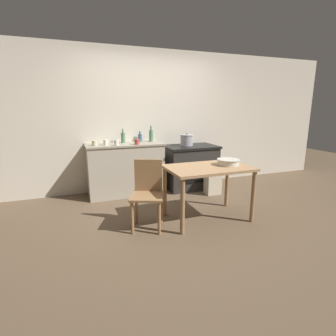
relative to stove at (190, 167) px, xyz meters
name	(u,v)px	position (x,y,z in m)	size (l,w,h in m)	color
ground_plane	(181,216)	(-0.71, -1.23, -0.41)	(14.00, 14.00, 0.00)	brown
wall_back	(149,121)	(-0.71, 0.36, 0.87)	(8.00, 0.07, 2.55)	beige
counter_cabinet	(126,169)	(-1.24, 0.05, 0.05)	(1.32, 0.57, 0.91)	#B2A893
stove	(190,167)	(0.00, 0.00, 0.00)	(0.97, 0.68, 0.82)	#2D2B28
work_table	(208,174)	(-0.40, -1.42, 0.23)	(1.12, 0.72, 0.74)	#A87F56
chair	(148,192)	(-1.24, -1.36, 0.06)	(0.52, 0.52, 0.87)	#997047
flour_sack	(213,184)	(0.21, -0.51, -0.22)	(0.27, 0.19, 0.38)	beige
stock_pot	(187,140)	(-0.06, 0.03, 0.51)	(0.25, 0.25, 0.23)	#A8A8AD
mixing_bowl_large	(228,162)	(-0.10, -1.42, 0.38)	(0.31, 0.31, 0.08)	silver
bottle_far_left	(140,138)	(-0.91, 0.25, 0.57)	(0.07, 0.07, 0.18)	#3D5675
bottle_left	(123,137)	(-1.24, 0.17, 0.59)	(0.07, 0.07, 0.24)	#517F5B
bottle_mid_left	(151,135)	(-0.72, 0.17, 0.61)	(0.07, 0.07, 0.29)	#517F5B
cup_center_left	(106,142)	(-1.57, -0.03, 0.54)	(0.07, 0.07, 0.09)	silver
cup_center	(117,143)	(-1.41, -0.13, 0.54)	(0.07, 0.07, 0.09)	silver
cup_center_right	(95,143)	(-1.75, -0.02, 0.54)	(0.08, 0.08, 0.08)	beige
cup_mid_right	(137,142)	(-1.07, -0.16, 0.54)	(0.09, 0.09, 0.09)	#B74C42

